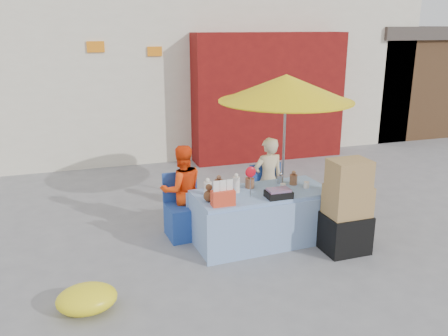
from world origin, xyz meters
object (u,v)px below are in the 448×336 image
object	(u,v)px
chair_right	(271,208)
box_stack	(347,210)
market_table	(261,216)
vendor_orange	(182,190)
vendor_beige	(268,180)
umbrella	(286,89)
chair_left	(185,218)

from	to	relation	value
chair_right	box_stack	distance (m)	1.23
market_table	box_stack	bearing A→B (deg)	-37.52
market_table	vendor_orange	bearing A→B (deg)	143.87
vendor_orange	vendor_beige	bearing A→B (deg)	175.98
market_table	chair_right	xyz separation A→B (m)	(0.34, 0.45, -0.10)
vendor_orange	umbrella	distance (m)	2.01
market_table	umbrella	world-z (taller)	umbrella
vendor_beige	market_table	bearing A→B (deg)	56.02
vendor_beige	box_stack	size ratio (longest dim) A/B	1.04
market_table	chair_left	world-z (taller)	market_table
market_table	vendor_beige	size ratio (longest dim) A/B	1.48
chair_right	box_stack	world-z (taller)	box_stack
chair_right	vendor_orange	size ratio (longest dim) A/B	0.69
box_stack	vendor_orange	bearing A→B (deg)	146.59
chair_left	vendor_beige	distance (m)	1.31
market_table	vendor_beige	distance (m)	0.73
market_table	box_stack	distance (m)	1.09
market_table	chair_right	world-z (taller)	market_table
market_table	vendor_orange	xyz separation A→B (m)	(-0.91, 0.59, 0.26)
vendor_beige	umbrella	xyz separation A→B (m)	(0.30, 0.15, 1.27)
vendor_beige	box_stack	world-z (taller)	vendor_beige
vendor_orange	box_stack	world-z (taller)	vendor_orange
vendor_beige	box_stack	distance (m)	1.31
chair_left	umbrella	size ratio (longest dim) A/B	0.41
umbrella	box_stack	xyz separation A→B (m)	(0.25, -1.34, -1.34)
chair_left	vendor_orange	world-z (taller)	vendor_orange
market_table	box_stack	xyz separation A→B (m)	(0.89, -0.60, 0.20)
vendor_beige	chair_left	bearing A→B (deg)	2.10
box_stack	chair_right	bearing A→B (deg)	117.68
vendor_orange	chair_left	bearing A→B (deg)	85.50
market_table	chair_left	xyz separation A→B (m)	(-0.91, 0.45, -0.10)
chair_right	box_stack	xyz separation A→B (m)	(0.55, -1.05, 0.30)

